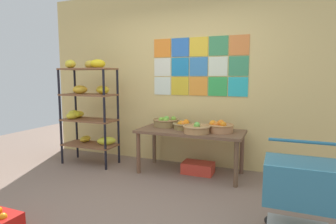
{
  "coord_description": "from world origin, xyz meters",
  "views": [
    {
      "loc": [
        1.44,
        -2.45,
        1.4
      ],
      "look_at": [
        0.09,
        0.9,
        0.95
      ],
      "focal_mm": 29.94,
      "sensor_mm": 36.0,
      "label": 1
    }
  ],
  "objects_px": {
    "display_table": "(190,135)",
    "fruit_basket_back_left": "(197,128)",
    "fruit_basket_back_right": "(220,127)",
    "shopping_cart": "(300,186)",
    "banana_shelf_unit": "(88,103)",
    "fruit_basket_left": "(166,122)",
    "produce_crate_under_table": "(198,168)",
    "fruit_basket_right": "(183,125)"
  },
  "relations": [
    {
      "from": "display_table",
      "to": "fruit_basket_back_left",
      "type": "relative_size",
      "value": 4.02
    },
    {
      "from": "fruit_basket_back_right",
      "to": "shopping_cart",
      "type": "height_order",
      "value": "shopping_cart"
    },
    {
      "from": "banana_shelf_unit",
      "to": "fruit_basket_left",
      "type": "bearing_deg",
      "value": 12.8
    },
    {
      "from": "fruit_basket_back_left",
      "to": "fruit_basket_left",
      "type": "bearing_deg",
      "value": 151.56
    },
    {
      "from": "fruit_basket_back_left",
      "to": "fruit_basket_back_right",
      "type": "bearing_deg",
      "value": 31.79
    },
    {
      "from": "banana_shelf_unit",
      "to": "fruit_basket_back_left",
      "type": "height_order",
      "value": "banana_shelf_unit"
    },
    {
      "from": "banana_shelf_unit",
      "to": "fruit_basket_left",
      "type": "distance_m",
      "value": 1.3
    },
    {
      "from": "display_table",
      "to": "produce_crate_under_table",
      "type": "height_order",
      "value": "display_table"
    },
    {
      "from": "shopping_cart",
      "to": "banana_shelf_unit",
      "type": "bearing_deg",
      "value": 152.21
    },
    {
      "from": "fruit_basket_back_left",
      "to": "display_table",
      "type": "bearing_deg",
      "value": 131.05
    },
    {
      "from": "fruit_basket_back_right",
      "to": "shopping_cart",
      "type": "bearing_deg",
      "value": -53.26
    },
    {
      "from": "fruit_basket_right",
      "to": "shopping_cart",
      "type": "height_order",
      "value": "shopping_cart"
    },
    {
      "from": "produce_crate_under_table",
      "to": "display_table",
      "type": "bearing_deg",
      "value": -159.6
    },
    {
      "from": "fruit_basket_back_left",
      "to": "shopping_cart",
      "type": "relative_size",
      "value": 0.46
    },
    {
      "from": "display_table",
      "to": "fruit_basket_back_right",
      "type": "height_order",
      "value": "fruit_basket_back_right"
    },
    {
      "from": "fruit_basket_right",
      "to": "fruit_basket_left",
      "type": "height_order",
      "value": "fruit_basket_left"
    },
    {
      "from": "produce_crate_under_table",
      "to": "shopping_cart",
      "type": "relative_size",
      "value": 0.54
    },
    {
      "from": "display_table",
      "to": "shopping_cart",
      "type": "bearing_deg",
      "value": -42.39
    },
    {
      "from": "fruit_basket_right",
      "to": "fruit_basket_left",
      "type": "xyz_separation_m",
      "value": [
        -0.33,
        0.13,
        0.01
      ]
    },
    {
      "from": "banana_shelf_unit",
      "to": "display_table",
      "type": "xyz_separation_m",
      "value": [
        1.68,
        0.13,
        -0.42
      ]
    },
    {
      "from": "display_table",
      "to": "shopping_cart",
      "type": "xyz_separation_m",
      "value": [
        1.38,
        -1.26,
        -0.08
      ]
    },
    {
      "from": "fruit_basket_left",
      "to": "fruit_basket_back_left",
      "type": "xyz_separation_m",
      "value": [
        0.58,
        -0.32,
        -0.0
      ]
    },
    {
      "from": "fruit_basket_back_left",
      "to": "produce_crate_under_table",
      "type": "height_order",
      "value": "fruit_basket_back_left"
    },
    {
      "from": "fruit_basket_back_right",
      "to": "fruit_basket_right",
      "type": "bearing_deg",
      "value": 179.21
    },
    {
      "from": "display_table",
      "to": "fruit_basket_back_left",
      "type": "height_order",
      "value": "fruit_basket_back_left"
    },
    {
      "from": "fruit_basket_left",
      "to": "fruit_basket_back_right",
      "type": "bearing_deg",
      "value": -9.07
    },
    {
      "from": "banana_shelf_unit",
      "to": "shopping_cart",
      "type": "bearing_deg",
      "value": -20.29
    },
    {
      "from": "fruit_basket_right",
      "to": "fruit_basket_back_right",
      "type": "height_order",
      "value": "fruit_basket_back_right"
    },
    {
      "from": "fruit_basket_back_right",
      "to": "produce_crate_under_table",
      "type": "bearing_deg",
      "value": 175.22
    },
    {
      "from": "display_table",
      "to": "fruit_basket_right",
      "type": "height_order",
      "value": "fruit_basket_right"
    },
    {
      "from": "fruit_basket_right",
      "to": "banana_shelf_unit",
      "type": "bearing_deg",
      "value": -174.55
    },
    {
      "from": "shopping_cart",
      "to": "fruit_basket_left",
      "type": "bearing_deg",
      "value": 134.72
    },
    {
      "from": "fruit_basket_back_left",
      "to": "shopping_cart",
      "type": "height_order",
      "value": "shopping_cart"
    },
    {
      "from": "fruit_basket_right",
      "to": "fruit_basket_left",
      "type": "bearing_deg",
      "value": 158.28
    },
    {
      "from": "fruit_basket_back_right",
      "to": "fruit_basket_back_left",
      "type": "height_order",
      "value": "fruit_basket_back_right"
    },
    {
      "from": "shopping_cart",
      "to": "fruit_basket_back_right",
      "type": "bearing_deg",
      "value": 119.24
    },
    {
      "from": "fruit_basket_back_left",
      "to": "produce_crate_under_table",
      "type": "xyz_separation_m",
      "value": [
        -0.03,
        0.2,
        -0.62
      ]
    },
    {
      "from": "fruit_basket_left",
      "to": "shopping_cart",
      "type": "relative_size",
      "value": 0.48
    },
    {
      "from": "display_table",
      "to": "fruit_basket_right",
      "type": "relative_size",
      "value": 4.9
    },
    {
      "from": "banana_shelf_unit",
      "to": "produce_crate_under_table",
      "type": "relative_size",
      "value": 3.76
    },
    {
      "from": "fruit_basket_back_left",
      "to": "produce_crate_under_table",
      "type": "relative_size",
      "value": 0.85
    },
    {
      "from": "produce_crate_under_table",
      "to": "fruit_basket_right",
      "type": "bearing_deg",
      "value": -175.17
    }
  ]
}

